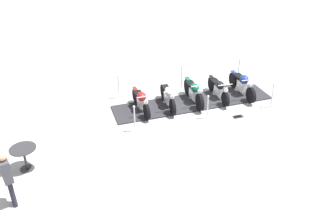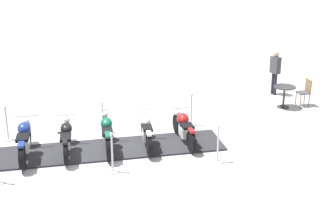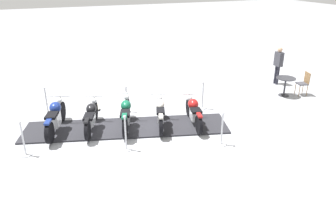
# 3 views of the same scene
# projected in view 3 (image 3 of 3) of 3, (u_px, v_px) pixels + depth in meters

# --- Properties ---
(ground_plane) EXTENTS (80.00, 80.00, 0.00)m
(ground_plane) POSITION_uv_depth(u_px,v_px,m) (127.00, 128.00, 10.81)
(ground_plane) COLOR #A8AAB2
(display_platform) EXTENTS (3.23, 6.87, 0.05)m
(display_platform) POSITION_uv_depth(u_px,v_px,m) (127.00, 128.00, 10.80)
(display_platform) COLOR #28282D
(display_platform) RESTS_ON ground_plane
(motorcycle_maroon) EXTENTS (1.99, 0.69, 0.90)m
(motorcycle_maroon) POSITION_uv_depth(u_px,v_px,m) (194.00, 111.00, 10.87)
(motorcycle_maroon) COLOR black
(motorcycle_maroon) RESTS_ON display_platform
(motorcycle_cream) EXTENTS (1.99, 0.86, 0.94)m
(motorcycle_cream) POSITION_uv_depth(u_px,v_px,m) (160.00, 112.00, 10.75)
(motorcycle_cream) COLOR black
(motorcycle_cream) RESTS_ON display_platform
(motorcycle_forest) EXTENTS (2.09, 0.88, 1.02)m
(motorcycle_forest) POSITION_uv_depth(u_px,v_px,m) (126.00, 114.00, 10.63)
(motorcycle_forest) COLOR black
(motorcycle_forest) RESTS_ON display_platform
(motorcycle_black) EXTENTS (2.06, 0.88, 0.91)m
(motorcycle_black) POSITION_uv_depth(u_px,v_px,m) (91.00, 116.00, 10.53)
(motorcycle_black) COLOR black
(motorcycle_black) RESTS_ON display_platform
(motorcycle_navy) EXTENTS (2.21, 0.96, 0.97)m
(motorcycle_navy) POSITION_uv_depth(u_px,v_px,m) (56.00, 116.00, 10.40)
(motorcycle_navy) COLOR black
(motorcycle_navy) RESTS_ON display_platform
(stanchion_right_front) EXTENTS (0.30, 0.30, 1.08)m
(stanchion_right_front) POSITION_uv_depth(u_px,v_px,m) (203.00, 99.00, 12.22)
(stanchion_right_front) COLOR silver
(stanchion_right_front) RESTS_ON ground_plane
(stanchion_left_rear) EXTENTS (0.33, 0.33, 1.07)m
(stanchion_left_rear) POSITION_uv_depth(u_px,v_px,m) (24.00, 144.00, 9.12)
(stanchion_left_rear) COLOR silver
(stanchion_left_rear) RESTS_ON ground_plane
(stanchion_left_front) EXTENTS (0.35, 0.35, 1.07)m
(stanchion_left_front) POSITION_uv_depth(u_px,v_px,m) (222.00, 135.00, 9.69)
(stanchion_left_front) COLOR silver
(stanchion_left_front) RESTS_ON ground_plane
(stanchion_right_mid) EXTENTS (0.29, 0.29, 1.02)m
(stanchion_right_mid) POSITION_uv_depth(u_px,v_px,m) (127.00, 103.00, 11.94)
(stanchion_right_mid) COLOR silver
(stanchion_right_mid) RESTS_ON ground_plane
(stanchion_right_rear) EXTENTS (0.30, 0.30, 1.08)m
(stanchion_right_rear) POSITION_uv_depth(u_px,v_px,m) (47.00, 106.00, 11.65)
(stanchion_right_rear) COLOR silver
(stanchion_right_rear) RESTS_ON ground_plane
(stanchion_left_mid) EXTENTS (0.34, 0.34, 1.11)m
(stanchion_left_mid) POSITION_uv_depth(u_px,v_px,m) (126.00, 139.00, 9.40)
(stanchion_left_mid) COLOR silver
(stanchion_left_mid) RESTS_ON ground_plane
(info_placard) EXTENTS (0.32, 0.43, 0.20)m
(info_placard) POSITION_uv_depth(u_px,v_px,m) (95.00, 109.00, 12.17)
(info_placard) COLOR #333338
(info_placard) RESTS_ON ground_plane
(cafe_table) EXTENTS (0.78, 0.78, 0.78)m
(cafe_table) POSITION_uv_depth(u_px,v_px,m) (285.00, 82.00, 13.40)
(cafe_table) COLOR #2D2D33
(cafe_table) RESTS_ON ground_plane
(cafe_chair_near_table) EXTENTS (0.48, 0.48, 0.98)m
(cafe_chair_near_table) POSITION_uv_depth(u_px,v_px,m) (304.00, 82.00, 13.51)
(cafe_chair_near_table) COLOR olive
(cafe_chair_near_table) RESTS_ON ground_plane
(bystander_person) EXTENTS (0.40, 0.22, 1.71)m
(bystander_person) POSITION_uv_depth(u_px,v_px,m) (278.00, 62.00, 14.65)
(bystander_person) COLOR #23232D
(bystander_person) RESTS_ON ground_plane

